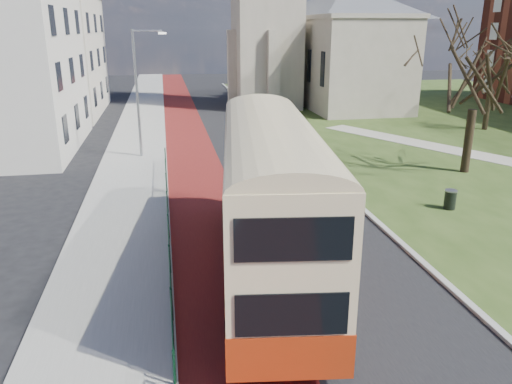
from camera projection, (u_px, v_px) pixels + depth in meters
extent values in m
plane|color=black|center=(258.00, 280.00, 17.06)|extent=(160.00, 160.00, 0.00)
cube|color=black|center=(228.00, 147.00, 35.99)|extent=(9.00, 120.00, 0.01)
cube|color=#591414|center=(190.00, 149.00, 35.53)|extent=(3.40, 120.00, 0.01)
cube|color=gray|center=(135.00, 150.00, 34.86)|extent=(4.00, 120.00, 0.12)
cube|color=#999993|center=(164.00, 149.00, 35.20)|extent=(0.25, 120.00, 0.13)
cube|color=#999993|center=(283.00, 138.00, 38.63)|extent=(0.25, 80.00, 0.13)
cylinder|color=#0B341D|center=(168.00, 214.00, 19.94)|extent=(0.04, 24.00, 0.04)
cylinder|color=#0B341D|center=(169.00, 236.00, 20.24)|extent=(0.04, 24.00, 0.04)
cube|color=gray|center=(343.00, 64.00, 53.96)|extent=(9.00, 18.00, 9.00)
cube|color=beige|center=(45.00, 57.00, 48.42)|extent=(10.00, 16.00, 11.00)
cylinder|color=gray|center=(137.00, 95.00, 31.80)|extent=(0.16, 0.16, 8.00)
cylinder|color=gray|center=(147.00, 31.00, 30.73)|extent=(1.80, 0.10, 0.10)
cube|color=silver|center=(162.00, 33.00, 30.94)|extent=(0.50, 0.18, 0.12)
cube|color=#9A2A0E|center=(269.00, 244.00, 17.06)|extent=(4.52, 12.81, 1.14)
cube|color=beige|center=(270.00, 182.00, 16.36)|extent=(4.48, 12.75, 3.31)
cube|color=black|center=(227.00, 208.00, 16.94)|extent=(1.40, 10.20, 1.08)
cube|color=black|center=(311.00, 207.00, 17.07)|extent=(1.40, 10.20, 1.08)
cube|color=black|center=(226.00, 162.00, 16.08)|extent=(1.53, 11.20, 1.03)
cube|color=black|center=(314.00, 161.00, 16.21)|extent=(1.53, 11.20, 1.03)
cube|color=black|center=(259.00, 163.00, 22.60)|extent=(2.55, 0.41, 1.20)
cube|color=black|center=(259.00, 126.00, 22.06)|extent=(2.55, 0.41, 1.03)
cube|color=orange|center=(259.00, 111.00, 21.86)|extent=(2.03, 0.36, 0.34)
cylinder|color=black|center=(230.00, 216.00, 21.21)|extent=(0.49, 1.22, 1.19)
cylinder|color=black|center=(293.00, 214.00, 21.34)|extent=(0.49, 1.22, 1.19)
cylinder|color=black|center=(231.00, 321.00, 13.60)|extent=(0.49, 1.22, 1.19)
cylinder|color=black|center=(328.00, 318.00, 13.73)|extent=(0.49, 1.22, 1.19)
cylinder|color=black|center=(468.00, 141.00, 29.13)|extent=(0.64, 0.64, 3.70)
cylinder|color=#2E2517|center=(487.00, 111.00, 41.56)|extent=(0.54, 0.54, 3.10)
cylinder|color=black|center=(450.00, 200.00, 23.48)|extent=(0.71, 0.71, 0.87)
cylinder|color=gray|center=(451.00, 191.00, 23.33)|extent=(0.76, 0.76, 0.06)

